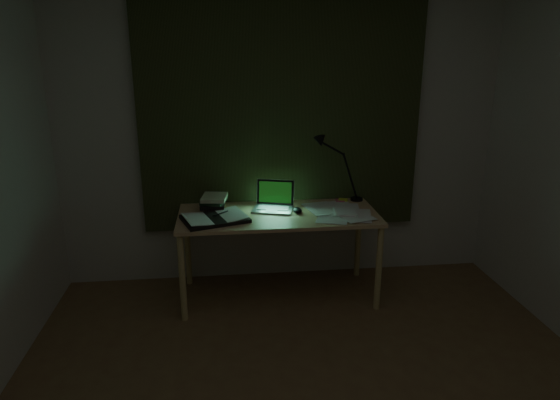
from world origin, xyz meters
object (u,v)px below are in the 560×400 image
Objects in this scene: laptop at (273,197)px; desk_lamp at (358,168)px; desk at (278,255)px; loose_papers at (337,212)px; book_stack at (214,202)px; open_textbook at (215,218)px.

laptop is 0.63× the size of desk_lamp.
desk is 0.45m from laptop.
book_stack is at bearing 168.13° from loose_papers.
open_textbook reaches higher than loose_papers.
loose_papers reaches higher than desk.
desk is 0.60m from open_textbook.
loose_papers is (0.92, -0.19, -0.05)m from book_stack.
loose_papers is at bearing -14.22° from open_textbook.
desk is 2.80× the size of desk_lamp.
desk_lamp is at bearing 21.25° from desk.
loose_papers is at bearing -113.24° from desk_lamp.
desk_lamp is (0.67, 0.26, 0.60)m from desk.
laptop is 0.45m from book_stack.
book_stack reaches higher than desk.
open_textbook is 0.26m from book_stack.
book_stack is at bearing 73.61° from open_textbook.
book_stack is (-0.48, 0.16, 0.40)m from desk.
loose_papers is at bearing -11.87° from book_stack.
book_stack reaches higher than loose_papers.
desk_lamp is at bearing -0.67° from open_textbook.
desk_lamp reaches higher than loose_papers.
laptop is at bearing -151.19° from desk_lamp.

